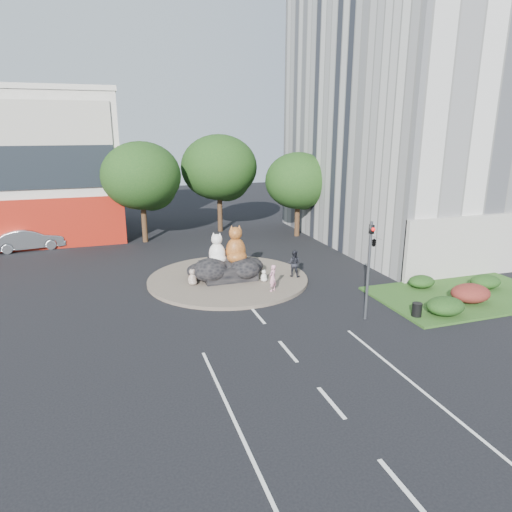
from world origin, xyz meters
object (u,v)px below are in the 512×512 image
(cat_tabby, at_px, (236,244))
(parked_car, at_px, (29,239))
(pedestrian_dark, at_px, (294,263))
(kitten_calico, at_px, (192,277))
(kitten_white, at_px, (264,275))
(pedestrian_pink, at_px, (273,278))
(cat_white, at_px, (217,248))
(litter_bin, at_px, (417,310))

(cat_tabby, bearing_deg, parked_car, 141.65)
(pedestrian_dark, bearing_deg, parked_car, -3.59)
(kitten_calico, bearing_deg, parked_car, 138.75)
(kitten_white, distance_m, pedestrian_dark, 2.18)
(parked_car, bearing_deg, pedestrian_pink, -144.63)
(kitten_white, xyz_separation_m, pedestrian_pink, (-0.08, -1.75, 0.40))
(pedestrian_pink, relative_size, pedestrian_dark, 0.91)
(kitten_calico, height_order, pedestrian_pink, pedestrian_pink)
(cat_tabby, distance_m, kitten_white, 2.66)
(pedestrian_dark, bearing_deg, cat_white, 18.89)
(pedestrian_dark, xyz_separation_m, parked_car, (-16.88, 13.38, -0.20))
(kitten_calico, bearing_deg, pedestrian_pink, -21.71)
(cat_tabby, relative_size, pedestrian_dark, 1.41)
(litter_bin, bearing_deg, pedestrian_dark, 114.69)
(kitten_white, height_order, pedestrian_dark, pedestrian_dark)
(kitten_calico, distance_m, pedestrian_dark, 6.39)
(cat_tabby, distance_m, kitten_calico, 3.41)
(cat_tabby, bearing_deg, kitten_calico, -162.14)
(cat_tabby, bearing_deg, cat_white, 178.68)
(cat_tabby, xyz_separation_m, kitten_calico, (-2.92, -0.73, -1.60))
(cat_white, height_order, pedestrian_dark, cat_white)
(cat_white, bearing_deg, litter_bin, -20.25)
(pedestrian_dark, bearing_deg, kitten_white, 43.22)
(kitten_calico, bearing_deg, cat_tabby, 23.61)
(kitten_white, xyz_separation_m, parked_car, (-14.77, 13.69, 0.28))
(litter_bin, bearing_deg, kitten_calico, 140.65)
(litter_bin, bearing_deg, cat_tabby, 128.21)
(pedestrian_dark, height_order, parked_car, pedestrian_dark)
(kitten_white, distance_m, litter_bin, 9.21)
(kitten_calico, distance_m, kitten_white, 4.33)
(pedestrian_pink, height_order, pedestrian_dark, pedestrian_dark)
(pedestrian_pink, bearing_deg, kitten_white, -130.86)
(pedestrian_dark, bearing_deg, cat_tabby, 15.44)
(kitten_calico, height_order, kitten_white, kitten_calico)
(kitten_calico, relative_size, litter_bin, 1.43)
(parked_car, xyz_separation_m, litter_bin, (20.38, -20.99, -0.39))
(kitten_white, relative_size, pedestrian_dark, 0.44)
(cat_tabby, height_order, pedestrian_pink, cat_tabby)
(pedestrian_pink, distance_m, pedestrian_dark, 3.01)
(pedestrian_pink, height_order, litter_bin, pedestrian_pink)
(cat_tabby, relative_size, parked_car, 0.46)
(kitten_calico, xyz_separation_m, litter_bin, (9.87, -8.09, -0.23))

